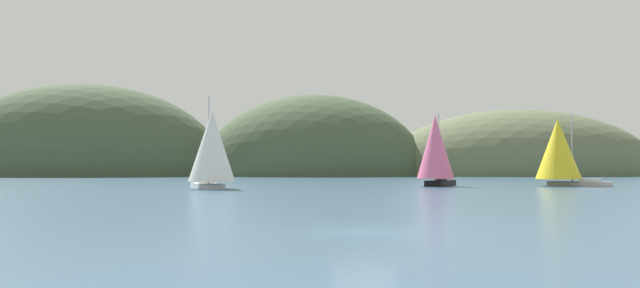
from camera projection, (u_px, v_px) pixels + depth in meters
name	position (u px, v px, depth m)	size (l,w,h in m)	color
ground_plane	(364.00, 232.00, 22.98)	(360.00, 360.00, 0.00)	#385670
headland_center	(315.00, 176.00, 157.95)	(59.98, 44.00, 42.73)	#425138
headland_left	(83.00, 176.00, 154.37)	(73.89, 44.00, 47.71)	#425138
headland_right	(518.00, 175.00, 161.22)	(76.43, 44.00, 35.55)	#5B6647
sailboat_pink_spinnaker	(436.00, 149.00, 75.13)	(7.06, 8.66, 9.28)	black
sailboat_yellow_sail	(559.00, 150.00, 76.14)	(9.63, 7.51, 9.26)	#B7B2A8
sailboat_white_mainsail	(212.00, 148.00, 66.42)	(6.57, 10.12, 10.45)	white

